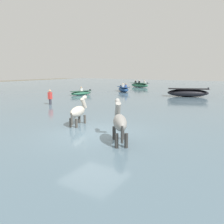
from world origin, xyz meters
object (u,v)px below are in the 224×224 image
Objects in this scene: horse_lead_grey at (120,123)px; boat_distant_west at (81,93)px; horse_trailing_pinto at (78,112)px; boat_near_port at (140,85)px; boat_mid_outer at (123,89)px; person_onlooker_left at (50,99)px; boat_mid_channel at (188,93)px.

boat_distant_west is at bearing 134.29° from horse_lead_grey.
boat_distant_west is (-8.57, 10.63, -0.41)m from horse_trailing_pinto.
boat_mid_outer is at bearing -79.99° from boat_near_port.
horse_lead_grey is 3.35m from horse_trailing_pinto.
person_onlooker_left is at bearing 150.33° from horse_lead_grey.
horse_trailing_pinto is at bearing 156.83° from horse_lead_grey.
boat_mid_outer is at bearing 71.09° from boat_distant_west.
boat_mid_channel is (-1.28, 16.46, -0.33)m from horse_lead_grey.
horse_lead_grey is 16.51m from boat_mid_channel.
horse_trailing_pinto is at bearing -68.52° from boat_mid_outer.
horse_lead_grey is 0.46× the size of boat_mid_channel.
boat_mid_outer reaches higher than boat_distant_west.
horse_lead_grey is 28.23m from boat_near_port.
boat_near_port is 20.72m from person_onlooker_left.
horse_lead_grey is 0.55× the size of boat_near_port.
boat_mid_channel is 1.53× the size of boat_mid_outer.
boat_mid_outer is at bearing 91.20° from person_onlooker_left.
boat_mid_channel is 2.65× the size of person_onlooker_left.
boat_mid_outer is 1.12× the size of boat_distant_west.
boat_distant_west is at bearing -108.91° from boat_mid_outer.
horse_trailing_pinto is at bearing -96.77° from boat_mid_channel.
boat_near_port reaches higher than boat_mid_outer.
boat_near_port is at bearing 107.87° from horse_trailing_pinto.
boat_mid_outer is (-6.53, 16.59, -0.33)m from horse_trailing_pinto.
horse_lead_grey reaches higher than boat_near_port.
person_onlooker_left is (-9.34, 5.32, -0.32)m from horse_lead_grey.
boat_mid_channel is 13.75m from person_onlooker_left.
boat_near_port is 0.84× the size of boat_mid_channel.
horse_lead_grey reaches higher than boat_mid_channel.
boat_mid_channel is 8.45m from boat_mid_outer.
boat_near_port is at bearing 135.69° from boat_mid_channel.
horse_trailing_pinto reaches higher than boat_mid_channel.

